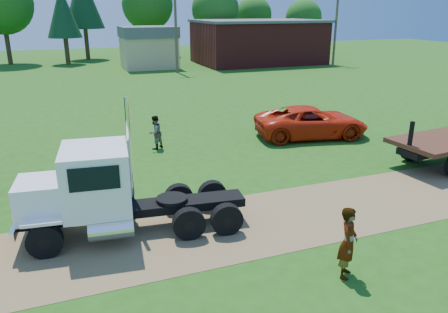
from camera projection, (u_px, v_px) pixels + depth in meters
name	position (u px, v px, depth m)	size (l,w,h in m)	color
ground	(277.00, 218.00, 14.67)	(140.00, 140.00, 0.00)	#244C10
dirt_track	(277.00, 218.00, 14.67)	(120.00, 4.20, 0.01)	olive
white_semi_tractor	(100.00, 192.00, 13.18)	(7.07, 3.00, 4.19)	black
orange_pickup	(311.00, 122.00, 23.65)	(2.79, 6.05, 1.68)	red
spectator_a	(348.00, 243.00, 11.22)	(0.71, 0.47, 1.96)	#999999
spectator_b	(155.00, 132.00, 21.64)	(0.82, 0.64, 1.68)	#999999
brick_building	(258.00, 42.00, 55.25)	(15.40, 10.40, 5.30)	maroon
tan_shed	(149.00, 47.00, 50.60)	(6.20, 5.40, 4.70)	tan
utility_poles	(176.00, 28.00, 46.11)	(42.20, 0.28, 9.00)	brown
tree_row	(94.00, 8.00, 56.41)	(57.97, 14.95, 11.78)	#332215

